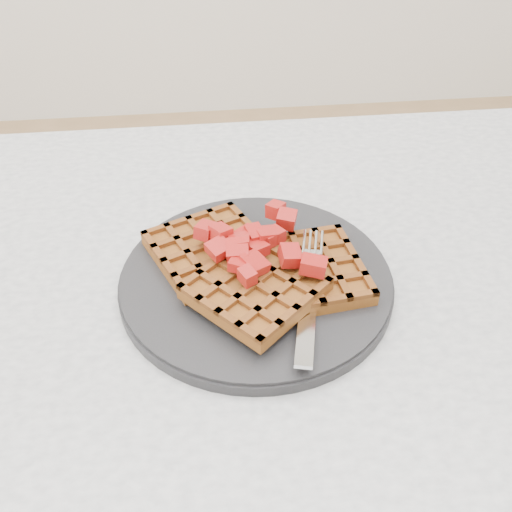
{
  "coord_description": "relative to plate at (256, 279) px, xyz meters",
  "views": [
    {
      "loc": [
        -0.19,
        -0.41,
        1.16
      ],
      "look_at": [
        -0.15,
        0.03,
        0.79
      ],
      "focal_mm": 40.0,
      "sensor_mm": 36.0,
      "label": 1
    }
  ],
  "objects": [
    {
      "name": "strawberry_pile",
      "position": [
        0.0,
        0.0,
        0.05
      ],
      "size": [
        0.15,
        0.15,
        0.02
      ],
      "primitive_type": null,
      "color": "#880202",
      "rests_on": "waffles"
    },
    {
      "name": "fork",
      "position": [
        0.05,
        -0.04,
        0.02
      ],
      "size": [
        0.07,
        0.18,
        0.02
      ],
      "primitive_type": null,
      "rotation": [
        0.0,
        0.0,
        -0.23
      ],
      "color": "silver",
      "rests_on": "plate"
    },
    {
      "name": "plate",
      "position": [
        0.0,
        0.0,
        0.0
      ],
      "size": [
        0.28,
        0.28,
        0.02
      ],
      "primitive_type": "cylinder",
      "color": "black",
      "rests_on": "table"
    },
    {
      "name": "waffles",
      "position": [
        0.0,
        -0.0,
        0.02
      ],
      "size": [
        0.23,
        0.22,
        0.03
      ],
      "color": "brown",
      "rests_on": "plate"
    },
    {
      "name": "table",
      "position": [
        0.15,
        -0.03,
        -0.12
      ],
      "size": [
        1.2,
        0.8,
        0.75
      ],
      "color": "silver",
      "rests_on": "ground"
    }
  ]
}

